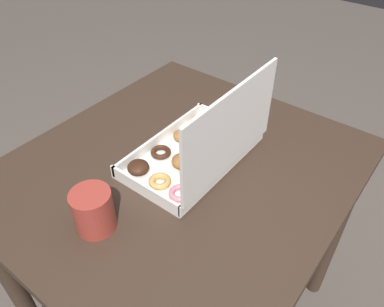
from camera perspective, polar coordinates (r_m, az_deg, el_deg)
name	(u,v)px	position (r m, az deg, el deg)	size (l,w,h in m)	color
dining_table	(181,199)	(1.08, -1.66, -6.92)	(0.91, 0.82, 0.77)	#38281E
donut_box	(203,147)	(0.97, 1.70, 0.94)	(0.37, 0.23, 0.26)	silver
coffee_mug	(93,210)	(0.84, -14.82, -8.32)	(0.09, 0.09, 0.10)	#A3382D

